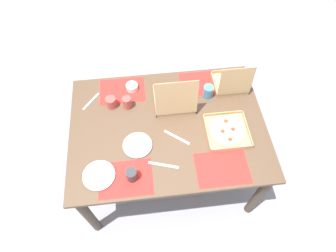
{
  "coord_description": "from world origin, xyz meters",
  "views": [
    {
      "loc": [
        0.13,
        1.14,
        2.56
      ],
      "look_at": [
        0.0,
        0.0,
        0.77
      ],
      "focal_mm": 30.71,
      "sensor_mm": 36.0,
      "label": 1
    }
  ],
  "objects_px": {
    "pizza_box_corner_left": "(230,83)",
    "condiment_bowl": "(132,87)",
    "plate_near_left": "(99,176)",
    "cup_red": "(132,175)",
    "plate_far_left": "(138,145)",
    "cup_spare": "(111,102)",
    "cup_dark": "(208,91)",
    "cup_clear_right": "(127,103)",
    "pizza_box_center": "(174,99)",
    "pizza_box_edge_far": "(227,131)"
  },
  "relations": [
    {
      "from": "pizza_box_edge_far",
      "to": "condiment_bowl",
      "type": "bearing_deg",
      "value": -36.19
    },
    {
      "from": "cup_spare",
      "to": "cup_red",
      "type": "xyz_separation_m",
      "value": [
        -0.13,
        0.61,
        0.01
      ]
    },
    {
      "from": "pizza_box_center",
      "to": "cup_clear_right",
      "type": "distance_m",
      "value": 0.36
    },
    {
      "from": "plate_far_left",
      "to": "cup_red",
      "type": "bearing_deg",
      "value": 78.44
    },
    {
      "from": "pizza_box_center",
      "to": "plate_near_left",
      "type": "xyz_separation_m",
      "value": [
        0.57,
        0.54,
        -0.04
      ]
    },
    {
      "from": "pizza_box_edge_far",
      "to": "cup_red",
      "type": "height_order",
      "value": "cup_red"
    },
    {
      "from": "pizza_box_corner_left",
      "to": "cup_clear_right",
      "type": "distance_m",
      "value": 0.83
    },
    {
      "from": "plate_far_left",
      "to": "cup_dark",
      "type": "relative_size",
      "value": 2.06
    },
    {
      "from": "pizza_box_edge_far",
      "to": "cup_clear_right",
      "type": "bearing_deg",
      "value": -23.94
    },
    {
      "from": "cup_clear_right",
      "to": "condiment_bowl",
      "type": "relative_size",
      "value": 1.05
    },
    {
      "from": "pizza_box_center",
      "to": "plate_near_left",
      "type": "relative_size",
      "value": 1.56
    },
    {
      "from": "plate_far_left",
      "to": "condiment_bowl",
      "type": "height_order",
      "value": "condiment_bowl"
    },
    {
      "from": "cup_red",
      "to": "condiment_bowl",
      "type": "bearing_deg",
      "value": -92.72
    },
    {
      "from": "cup_clear_right",
      "to": "plate_far_left",
      "type": "bearing_deg",
      "value": 98.67
    },
    {
      "from": "cup_red",
      "to": "condiment_bowl",
      "type": "distance_m",
      "value": 0.77
    },
    {
      "from": "pizza_box_corner_left",
      "to": "cup_dark",
      "type": "distance_m",
      "value": 0.21
    },
    {
      "from": "pizza_box_edge_far",
      "to": "plate_far_left",
      "type": "bearing_deg",
      "value": 3.63
    },
    {
      "from": "plate_near_left",
      "to": "cup_red",
      "type": "bearing_deg",
      "value": 170.07
    },
    {
      "from": "plate_near_left",
      "to": "cup_clear_right",
      "type": "height_order",
      "value": "cup_clear_right"
    },
    {
      "from": "cup_red",
      "to": "plate_far_left",
      "type": "bearing_deg",
      "value": -101.56
    },
    {
      "from": "pizza_box_edge_far",
      "to": "pizza_box_center",
      "type": "bearing_deg",
      "value": -41.09
    },
    {
      "from": "plate_near_left",
      "to": "cup_red",
      "type": "xyz_separation_m",
      "value": [
        -0.22,
        0.04,
        0.04
      ]
    },
    {
      "from": "plate_far_left",
      "to": "cup_spare",
      "type": "height_order",
      "value": "cup_spare"
    },
    {
      "from": "pizza_box_edge_far",
      "to": "cup_dark",
      "type": "relative_size",
      "value": 3.05
    },
    {
      "from": "pizza_box_edge_far",
      "to": "plate_far_left",
      "type": "height_order",
      "value": "pizza_box_edge_far"
    },
    {
      "from": "cup_dark",
      "to": "condiment_bowl",
      "type": "bearing_deg",
      "value": -13.18
    },
    {
      "from": "cup_clear_right",
      "to": "cup_spare",
      "type": "distance_m",
      "value": 0.12
    },
    {
      "from": "plate_far_left",
      "to": "cup_dark",
      "type": "xyz_separation_m",
      "value": [
        -0.58,
        -0.39,
        0.04
      ]
    },
    {
      "from": "cup_clear_right",
      "to": "cup_dark",
      "type": "distance_m",
      "value": 0.63
    },
    {
      "from": "pizza_box_corner_left",
      "to": "plate_far_left",
      "type": "xyz_separation_m",
      "value": [
        0.77,
        0.46,
        -0.04
      ]
    },
    {
      "from": "cup_spare",
      "to": "cup_dark",
      "type": "bearing_deg",
      "value": -178.97
    },
    {
      "from": "plate_near_left",
      "to": "cup_spare",
      "type": "distance_m",
      "value": 0.58
    },
    {
      "from": "plate_far_left",
      "to": "cup_spare",
      "type": "relative_size",
      "value": 2.39
    },
    {
      "from": "pizza_box_corner_left",
      "to": "condiment_bowl",
      "type": "distance_m",
      "value": 0.79
    },
    {
      "from": "cup_spare",
      "to": "condiment_bowl",
      "type": "distance_m",
      "value": 0.22
    },
    {
      "from": "pizza_box_center",
      "to": "condiment_bowl",
      "type": "xyz_separation_m",
      "value": [
        0.32,
        -0.18,
        -0.03
      ]
    },
    {
      "from": "pizza_box_center",
      "to": "cup_clear_right",
      "type": "height_order",
      "value": "pizza_box_center"
    },
    {
      "from": "pizza_box_corner_left",
      "to": "cup_spare",
      "type": "height_order",
      "value": "pizza_box_corner_left"
    },
    {
      "from": "cup_dark",
      "to": "pizza_box_corner_left",
      "type": "bearing_deg",
      "value": -160.15
    },
    {
      "from": "plate_near_left",
      "to": "condiment_bowl",
      "type": "distance_m",
      "value": 0.77
    },
    {
      "from": "plate_near_left",
      "to": "condiment_bowl",
      "type": "relative_size",
      "value": 2.3
    },
    {
      "from": "cup_spare",
      "to": "condiment_bowl",
      "type": "xyz_separation_m",
      "value": [
        -0.16,
        -0.15,
        -0.02
      ]
    },
    {
      "from": "plate_near_left",
      "to": "pizza_box_corner_left",
      "type": "bearing_deg",
      "value": -147.63
    },
    {
      "from": "plate_near_left",
      "to": "cup_dark",
      "type": "xyz_separation_m",
      "value": [
        -0.85,
        -0.59,
        0.04
      ]
    },
    {
      "from": "plate_near_left",
      "to": "cup_red",
      "type": "height_order",
      "value": "cup_red"
    },
    {
      "from": "plate_near_left",
      "to": "condiment_bowl",
      "type": "bearing_deg",
      "value": -109.37
    },
    {
      "from": "pizza_box_corner_left",
      "to": "cup_clear_right",
      "type": "height_order",
      "value": "pizza_box_corner_left"
    },
    {
      "from": "condiment_bowl",
      "to": "plate_far_left",
      "type": "bearing_deg",
      "value": 91.31
    },
    {
      "from": "pizza_box_center",
      "to": "cup_clear_right",
      "type": "bearing_deg",
      "value": -1.81
    },
    {
      "from": "pizza_box_corner_left",
      "to": "plate_near_left",
      "type": "relative_size",
      "value": 1.35
    }
  ]
}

